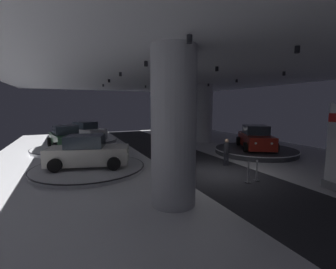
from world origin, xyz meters
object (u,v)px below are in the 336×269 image
Objects in this scene: display_car_deep_left at (86,132)px; display_car_mid_left at (88,152)px; column_right at (204,114)px; display_platform_deep_left at (87,141)px; display_platform_far_left at (67,149)px; display_car_far_left at (66,138)px; pickup_truck_deep_right at (186,125)px; display_car_mid_right at (256,138)px; column_left at (174,128)px; display_platform_deep_right at (185,134)px; visitor_walking_near at (226,150)px; display_platform_mid_left at (89,168)px; display_platform_mid_right at (255,151)px.

display_car_deep_left is 10.53m from display_car_mid_left.
column_right is 0.96× the size of display_platform_deep_left.
display_car_deep_left is (1.77, 4.40, 0.84)m from display_platform_far_left.
display_car_far_left is 4.79m from display_platform_deep_left.
display_car_mid_left is (-0.67, -10.50, -0.01)m from display_car_deep_left.
display_car_mid_left is (1.11, -6.14, -0.08)m from display_car_far_left.
display_car_mid_right is at bearing -89.98° from pickup_truck_deep_right.
column_left reaches higher than display_platform_deep_right.
display_platform_far_left is 13.63m from pickup_truck_deep_right.
visitor_walking_near is (-4.17, -12.81, -0.32)m from pickup_truck_deep_right.
display_car_mid_left reaches higher than display_platform_deep_left.
display_platform_mid_left is (-11.67, -10.67, -1.09)m from pickup_truck_deep_right.
pickup_truck_deep_right is at bearing 19.56° from display_platform_far_left.
display_car_far_left is at bearing 100.29° from display_car_mid_left.
column_right is at bearing 28.24° from display_car_mid_left.
display_platform_deep_left is at bearing 86.29° from display_car_mid_left.
display_car_far_left reaches higher than display_platform_deep_right.
display_car_mid_right is (0.00, -10.81, -0.10)m from pickup_truck_deep_right.
pickup_truck_deep_right is (11.03, 0.16, 0.21)m from display_car_deep_left.
display_car_far_left is at bearing 106.67° from column_left.
display_car_mid_right is 4.64m from visitor_walking_near.
display_car_mid_left is 2.85× the size of visitor_walking_near.
display_platform_deep_right is at bearing 83.58° from column_right.
display_platform_mid_right is (9.25, 5.55, -2.55)m from column_left.
column_right reaches higher than display_platform_far_left.
display_platform_mid_right is at bearing -0.81° from display_platform_mid_left.
column_left is at bearing -148.96° from display_car_mid_right.
column_right is 11.54m from display_car_deep_left.
display_platform_far_left is at bearing -112.27° from display_platform_deep_left.
visitor_walking_near is (6.86, -12.65, -0.11)m from display_car_deep_left.
display_platform_mid_left is at bearing -16.50° from display_car_mid_left.
display_car_far_left is 6.24m from display_car_mid_left.
display_platform_deep_left is 15.34m from display_car_mid_right.
display_car_deep_left reaches higher than display_platform_mid_right.
column_right reaches higher than pickup_truck_deep_right.
display_platform_deep_right is 0.99× the size of display_platform_mid_left.
display_platform_mid_right is (11.01, -10.65, 0.06)m from display_platform_deep_left.
display_platform_mid_right is 1.30× the size of display_car_mid_left.
display_car_deep_left is 1.00× the size of display_car_mid_left.
column_right reaches higher than display_car_far_left.
visitor_walking_near is (7.50, -2.14, 0.77)m from display_platform_mid_left.
display_platform_deep_left is 0.96× the size of display_platform_mid_left.
display_platform_deep_left is 0.97× the size of display_platform_mid_right.
display_platform_mid_right is (-0.02, -11.15, 0.04)m from display_platform_deep_right.
pickup_truck_deep_right reaches higher than display_platform_mid_left.
display_car_deep_left reaches higher than display_platform_far_left.
column_left reaches higher than display_car_deep_left.
display_platform_far_left is 1.11× the size of display_car_deep_left.
column_left and column_right have the same top height.
column_left is at bearing -149.04° from display_platform_mid_right.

